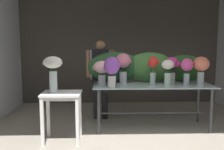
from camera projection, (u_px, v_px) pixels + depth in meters
ground_plane at (125, 124)px, 5.03m from camera, size 8.36×8.36×0.00m
wall_back at (120, 46)px, 6.72m from camera, size 5.24×0.12×3.00m
display_table_glass at (152, 91)px, 4.74m from camera, size 2.17×0.84×0.83m
side_table_white at (62, 101)px, 4.09m from camera, size 0.61×0.50×0.80m
florist at (101, 71)px, 5.26m from camera, size 0.58×0.24×1.63m
foliage_backdrop at (144, 67)px, 4.98m from camera, size 2.28×0.31×0.58m
vase_magenta_hydrangea at (172, 68)px, 4.77m from camera, size 0.27×0.23×0.50m
vase_coral_snapdragons at (201, 67)px, 4.64m from camera, size 0.29×0.29×0.51m
vase_scarlet_roses at (153, 68)px, 4.65m from camera, size 0.22×0.17×0.52m
vase_rosy_carnations at (123, 65)px, 4.75m from camera, size 0.30×0.28×0.57m
vase_blush_ranunculus at (102, 69)px, 4.61m from camera, size 0.36×0.31×0.44m
vase_fuchsia_anemones at (187, 68)px, 4.62m from camera, size 0.22×0.22×0.48m
vase_violet_dahlias at (112, 69)px, 4.33m from camera, size 0.28×0.27×0.53m
vase_ivory_peonies at (168, 70)px, 4.50m from camera, size 0.22×0.22×0.47m
vase_white_roses_tall at (53, 69)px, 4.02m from camera, size 0.30×0.30×0.58m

